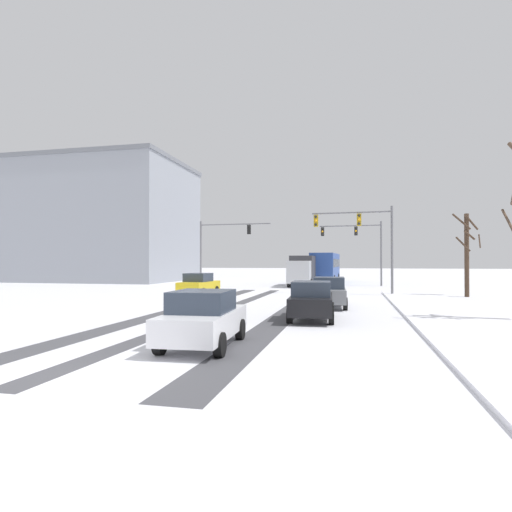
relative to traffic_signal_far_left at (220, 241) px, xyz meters
name	(u,v)px	position (x,y,z in m)	size (l,w,h in m)	color
ground_plane	(65,376)	(6.75, -32.40, -4.50)	(300.00, 300.00, 0.00)	white
wheel_track_left_lane	(185,308)	(4.11, -19.16, -4.49)	(1.08, 29.12, 0.01)	#4C4C51
wheel_track_right_lane	(225,309)	(6.30, -19.16, -4.49)	(0.75, 29.12, 0.01)	#4C4C51
wheel_track_center	(291,310)	(9.74, -19.16, -4.49)	(1.16, 29.12, 0.01)	#4C4C51
sidewalk_kerb_right	(452,317)	(16.95, -20.49, -4.44)	(4.00, 29.12, 0.12)	white
traffic_signal_far_left	(220,241)	(0.00, 0.00, 0.00)	(7.24, 0.44, 6.50)	slate
traffic_signal_far_right	(359,240)	(13.40, 4.17, 0.15)	(6.23, 0.57, 6.50)	slate
traffic_signal_near_right	(363,232)	(13.53, -7.84, 0.14)	(5.90, 0.54, 6.50)	slate
car_yellow_cab_lead	(199,284)	(2.01, -11.42, -3.68)	(2.01, 4.19, 1.62)	yellow
car_grey_second	(329,292)	(11.52, -17.30, -3.68)	(1.98, 4.17, 1.62)	slate
car_black_third	(312,300)	(11.07, -22.42, -3.68)	(1.98, 4.18, 1.62)	black
car_white_fourth	(203,318)	(8.56, -28.78, -3.68)	(2.00, 4.18, 1.62)	silver
bus_oncoming	(326,265)	(9.68, 10.37, -2.51)	(2.94, 11.08, 3.38)	#284793
box_truck_delivery	(302,270)	(7.87, 2.12, -2.86)	(2.33, 7.41, 3.02)	#B7BABF
bare_tree_sidewalk_mid	(467,251)	(20.47, -8.39, -1.34)	(2.02, 1.59, 5.80)	#423023
office_building_far_left_block	(73,223)	(-23.29, 9.36, 3.05)	(30.10, 16.03, 15.07)	#9399A3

